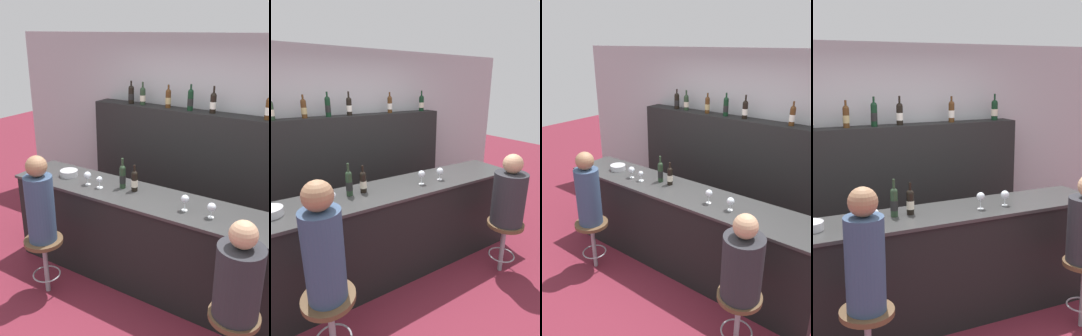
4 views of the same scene
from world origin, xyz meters
The scene contains 21 objects.
ground_plane centered at (0.00, 0.00, 0.00)m, with size 16.00×16.00×0.00m, color maroon.
wall_back centered at (0.00, 1.78, 1.30)m, with size 6.40×0.05×2.60m.
bar_counter centered at (0.00, 0.30, 0.52)m, with size 3.31×0.63×1.04m.
back_bar_cabinet centered at (0.00, 1.55, 0.85)m, with size 3.11×0.28×1.69m.
wine_bottle_counter_0 centered at (-0.39, 0.36, 1.17)m, with size 0.07×0.07×0.33m.
wine_bottle_counter_1 centered at (-0.24, 0.36, 1.16)m, with size 0.07×0.07×0.29m.
wine_bottle_backbar_0 centered at (-1.05, 1.55, 1.81)m, with size 0.08×0.08×0.30m.
wine_bottle_backbar_1 centered at (-0.87, 1.55, 1.81)m, with size 0.08×0.08×0.30m.
wine_bottle_backbar_2 centered at (-0.49, 1.55, 1.81)m, with size 0.07×0.07×0.29m.
wine_bottle_backbar_3 centered at (-0.18, 1.55, 1.83)m, with size 0.07×0.07×0.32m.
wine_bottle_backbar_4 centered at (0.11, 1.55, 1.82)m, with size 0.08×0.08×0.32m.
wine_bottle_backbar_5 centered at (0.75, 1.55, 1.82)m, with size 0.07×0.07×0.30m.
wine_glass_0 centered at (-0.76, 0.23, 1.14)m, with size 0.08×0.08×0.15m.
wine_glass_1 centered at (-0.60, 0.23, 1.13)m, with size 0.07×0.07×0.13m.
wine_glass_2 centered at (0.40, 0.23, 1.16)m, with size 0.08×0.08×0.16m.
wine_glass_3 centered at (0.66, 0.23, 1.14)m, with size 0.08×0.08×0.14m.
metal_bowl centered at (-1.11, 0.31, 1.07)m, with size 0.20×0.20×0.07m.
bar_stool_left centered at (-0.87, -0.39, 0.50)m, with size 0.39×0.39×0.63m.
guest_seated_left centered at (-0.87, -0.39, 1.04)m, with size 0.28×0.28×0.90m.
bar_stool_right centered at (1.12, -0.39, 0.50)m, with size 0.39×0.39×0.63m.
guest_seated_right centered at (1.12, -0.39, 0.97)m, with size 0.35×0.35×0.79m.
Camera 3 is at (2.05, -2.50, 2.68)m, focal length 35.00 mm.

